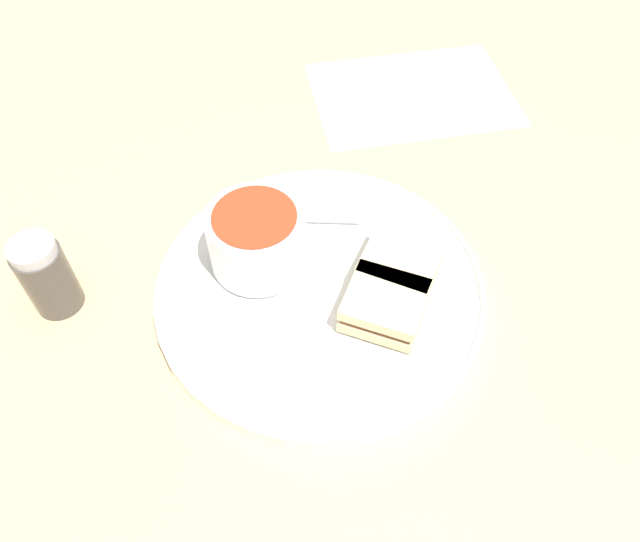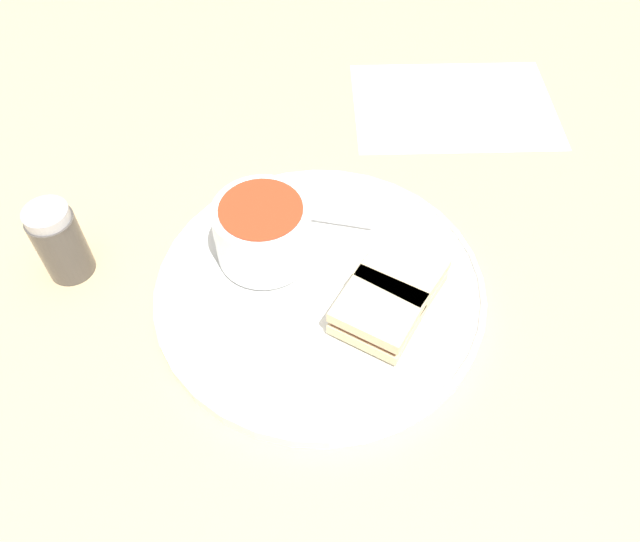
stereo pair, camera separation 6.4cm
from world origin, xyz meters
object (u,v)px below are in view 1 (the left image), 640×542
at_px(soup_bowl, 257,239).
at_px(sandwich_half_near, 385,305).
at_px(spoon, 274,217).
at_px(salt_shaker, 47,276).
at_px(sandwich_half_far, 400,267).

height_order(soup_bowl, sandwich_half_near, soup_bowl).
bearing_deg(spoon, salt_shaker, 26.58).
xyz_separation_m(sandwich_half_near, sandwich_half_far, (0.04, -0.04, 0.00)).
bearing_deg(sandwich_half_near, salt_shaker, 61.61).
xyz_separation_m(sandwich_half_near, salt_shaker, (0.16, 0.30, 0.01)).
relative_size(spoon, salt_shaker, 1.30).
relative_size(soup_bowl, spoon, 0.85).
distance_m(spoon, salt_shaker, 0.25).
bearing_deg(soup_bowl, spoon, -36.16).
relative_size(soup_bowl, sandwich_half_far, 0.99).
distance_m(spoon, sandwich_half_far, 0.16).
bearing_deg(salt_shaker, sandwich_half_far, -110.33).
bearing_deg(spoon, soup_bowl, 79.51).
bearing_deg(soup_bowl, sandwich_half_far, -121.96).
relative_size(spoon, sandwich_half_far, 1.16).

